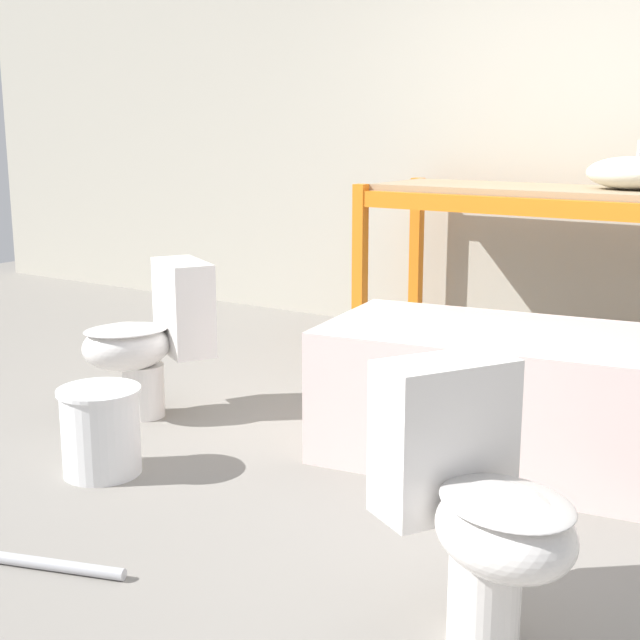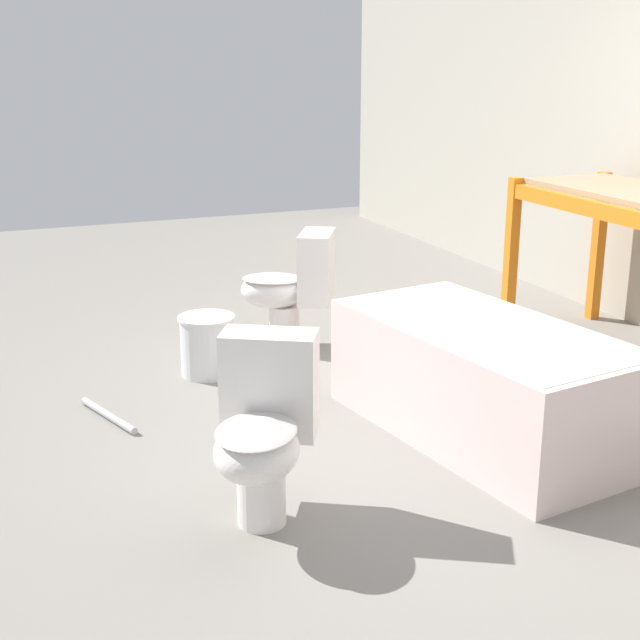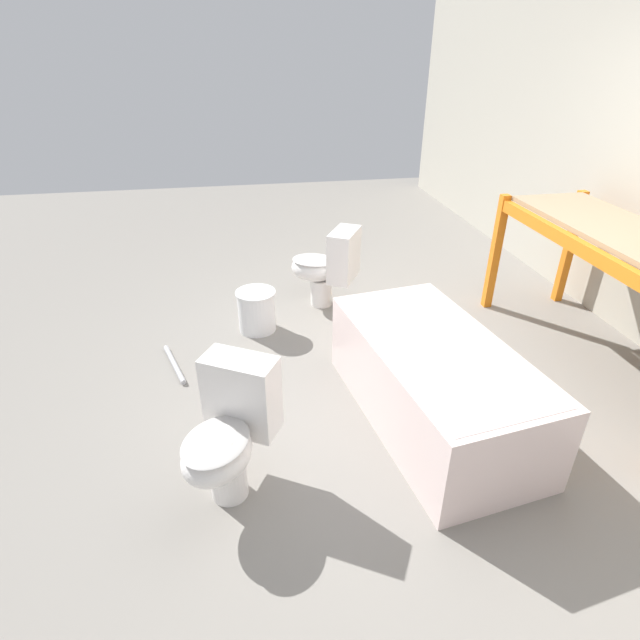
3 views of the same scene
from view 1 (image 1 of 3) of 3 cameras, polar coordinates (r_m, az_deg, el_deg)
The scene contains 9 objects.
ground_plane at distance 3.98m, azimuth 8.97°, elevation -7.76°, with size 12.00×12.00×0.00m, color gray.
warehouse_wall_rear at distance 5.55m, azimuth 18.14°, elevation 14.30°, with size 10.80×0.08×3.20m.
shelving_rack at distance 5.04m, azimuth 15.25°, elevation 6.53°, with size 2.20×0.78×1.03m.
sink_basin at distance 4.95m, azimuth 19.39°, elevation 8.86°, with size 0.48×0.35×0.25m.
bathtub_main at distance 3.70m, azimuth 12.56°, elevation -4.27°, with size 1.66×0.99×0.55m.
toilet_near at distance 4.26m, azimuth -10.63°, elevation -0.90°, with size 0.60×0.68×0.73m.
toilet_far at distance 2.45m, azimuth 9.91°, elevation -11.03°, with size 0.68×0.60×0.73m.
bucket_white at distance 3.65m, azimuth -13.86°, elevation -6.80°, with size 0.33×0.33×0.35m.
loose_pipe at distance 3.01m, azimuth -17.07°, elevation -14.70°, with size 0.51×0.20×0.04m.
Camera 1 is at (1.52, -3.41, 1.36)m, focal length 50.00 mm.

